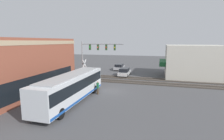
% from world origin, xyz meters
% --- Properties ---
extents(ground_plane, '(120.00, 120.00, 0.00)m').
position_xyz_m(ground_plane, '(0.00, 0.00, 0.00)').
color(ground_plane, '#4C4C4F').
extents(brick_building, '(16.55, 11.86, 7.11)m').
position_xyz_m(brick_building, '(-3.75, 13.39, 3.56)').
color(brick_building, brown).
rests_on(brick_building, ground).
extents(shop_building, '(9.32, 10.95, 6.01)m').
position_xyz_m(shop_building, '(13.39, -12.34, 3.00)').
color(shop_building, beige).
rests_on(shop_building, ground).
extents(city_bus, '(12.07, 2.59, 3.15)m').
position_xyz_m(city_bus, '(-5.26, 2.80, 1.74)').
color(city_bus, silver).
rests_on(city_bus, ground).
extents(traffic_signal_gantry, '(0.42, 7.13, 6.69)m').
position_xyz_m(traffic_signal_gantry, '(4.77, 3.86, 5.04)').
color(traffic_signal_gantry, gray).
rests_on(traffic_signal_gantry, ground).
extents(crossing_signal, '(1.41, 1.18, 3.81)m').
position_xyz_m(crossing_signal, '(3.94, 5.44, 2.30)').
color(crossing_signal, gray).
rests_on(crossing_signal, ground).
extents(rail_track_near, '(2.60, 60.00, 0.15)m').
position_xyz_m(rail_track_near, '(6.00, 0.00, 0.03)').
color(rail_track_near, '#332D28').
rests_on(rail_track_near, ground).
extents(rail_track_far, '(2.60, 60.00, 0.15)m').
position_xyz_m(rail_track_far, '(9.20, 0.00, 0.03)').
color(rail_track_far, '#332D28').
rests_on(rail_track_far, ground).
extents(parked_car_white, '(4.52, 1.82, 1.53)m').
position_xyz_m(parked_car_white, '(11.09, 0.20, 0.71)').
color(parked_car_white, silver).
rests_on(parked_car_white, ground).
extents(parked_car_silver, '(4.63, 1.82, 1.42)m').
position_xyz_m(parked_car_silver, '(17.72, 2.80, 0.67)').
color(parked_car_silver, '#B7B7BC').
rests_on(parked_car_silver, ground).
extents(pedestrian_near_bus, '(0.34, 0.34, 1.72)m').
position_xyz_m(pedestrian_near_bus, '(-1.80, 1.05, 0.88)').
color(pedestrian_near_bus, '#473828').
rests_on(pedestrian_near_bus, ground).
extents(pedestrian_at_crossing, '(0.34, 0.34, 1.84)m').
position_xyz_m(pedestrian_at_crossing, '(4.36, 4.57, 0.95)').
color(pedestrian_at_crossing, black).
rests_on(pedestrian_at_crossing, ground).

